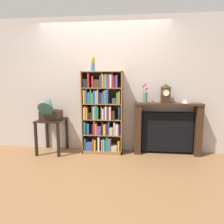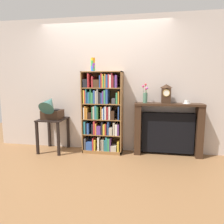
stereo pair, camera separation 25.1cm
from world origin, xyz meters
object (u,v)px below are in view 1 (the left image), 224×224
object	(u,v)px
side_table_left	(52,127)
gramophone	(50,109)
bookshelf	(102,115)
flower_vase	(145,96)
teacup_with_saucer	(186,102)
cup_stack	(93,65)
mantel_clock	(166,94)
fireplace_mantel	(167,129)

from	to	relation	value
side_table_left	gramophone	distance (m)	0.38
bookshelf	side_table_left	size ratio (longest dim) A/B	2.39
flower_vase	teacup_with_saucer	xyz separation A→B (m)	(0.74, 0.00, -0.11)
side_table_left	gramophone	bearing A→B (deg)	-90.00
gramophone	side_table_left	bearing A→B (deg)	90.00
cup_stack	mantel_clock	distance (m)	1.45
bookshelf	mantel_clock	size ratio (longest dim) A/B	4.51
bookshelf	gramophone	size ratio (longest dim) A/B	2.99
side_table_left	bookshelf	bearing A→B (deg)	5.66
mantel_clock	cup_stack	bearing A→B (deg)	-177.11
cup_stack	fireplace_mantel	distance (m)	1.85
side_table_left	flower_vase	xyz separation A→B (m)	(1.78, 0.13, 0.62)
teacup_with_saucer	mantel_clock	bearing A→B (deg)	-179.61
side_table_left	fireplace_mantel	size ratio (longest dim) A/B	0.53
cup_stack	gramophone	bearing A→B (deg)	-170.66
fireplace_mantel	mantel_clock	distance (m)	0.68
mantel_clock	teacup_with_saucer	distance (m)	0.40
mantel_clock	fireplace_mantel	bearing A→B (deg)	25.00
bookshelf	side_table_left	bearing A→B (deg)	-174.34
gramophone	mantel_clock	world-z (taller)	mantel_clock
fireplace_mantel	flower_vase	distance (m)	0.76
cup_stack	side_table_left	xyz separation A→B (m)	(-0.81, -0.07, -1.19)
cup_stack	mantel_clock	bearing A→B (deg)	2.89
cup_stack	teacup_with_saucer	world-z (taller)	cup_stack
gramophone	mantel_clock	xyz separation A→B (m)	(2.16, 0.20, 0.29)
fireplace_mantel	bookshelf	bearing A→B (deg)	-177.03
bookshelf	fireplace_mantel	world-z (taller)	bookshelf
cup_stack	flower_vase	world-z (taller)	cup_stack
side_table_left	gramophone	world-z (taller)	gramophone
side_table_left	gramophone	size ratio (longest dim) A/B	1.25
cup_stack	mantel_clock	xyz separation A→B (m)	(1.34, 0.07, -0.53)
bookshelf	mantel_clock	bearing A→B (deg)	1.82
cup_stack	teacup_with_saucer	distance (m)	1.84
gramophone	fireplace_mantel	bearing A→B (deg)	5.89
side_table_left	fireplace_mantel	distance (m)	2.22
mantel_clock	teacup_with_saucer	xyz separation A→B (m)	(0.37, 0.00, -0.15)
bookshelf	fireplace_mantel	xyz separation A→B (m)	(1.24, 0.06, -0.26)
fireplace_mantel	teacup_with_saucer	size ratio (longest dim) A/B	8.58
bookshelf	flower_vase	xyz separation A→B (m)	(0.81, 0.04, 0.37)
bookshelf	mantel_clock	world-z (taller)	bookshelf
gramophone	teacup_with_saucer	world-z (taller)	gramophone
cup_stack	flower_vase	bearing A→B (deg)	4.00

